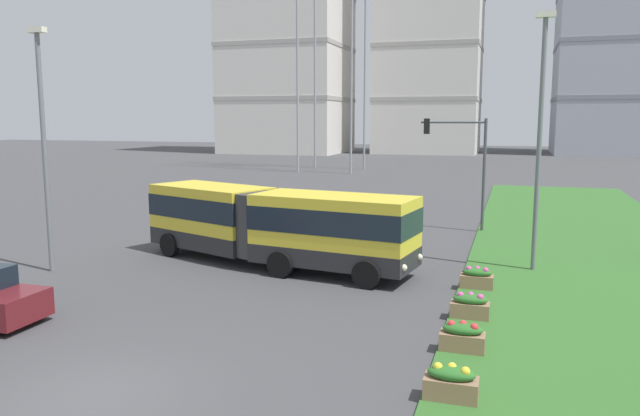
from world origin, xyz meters
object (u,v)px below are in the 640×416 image
(articulated_bus, at_px, (272,224))
(traffic_light_far_right, at_px, (463,154))
(flower_planter_1, at_px, (462,337))
(apartment_tower_westcentre, at_px, (430,24))
(streetlight_median, at_px, (540,133))
(apartment_tower_west, at_px, (287,23))
(flower_planter_0, at_px, (451,382))
(streetlight_left, at_px, (44,141))
(flower_planter_2, at_px, (470,306))
(flower_planter_3, at_px, (477,278))

(articulated_bus, distance_m, traffic_light_far_right, 12.24)
(flower_planter_1, bearing_deg, apartment_tower_westcentre, 98.37)
(streetlight_median, bearing_deg, apartment_tower_west, 116.95)
(flower_planter_0, height_order, apartment_tower_westcentre, apartment_tower_westcentre)
(streetlight_left, distance_m, apartment_tower_west, 86.95)
(traffic_light_far_right, bearing_deg, articulated_bus, -122.69)
(flower_planter_0, bearing_deg, apartment_tower_west, 112.70)
(articulated_bus, distance_m, apartment_tower_west, 86.73)
(flower_planter_2, relative_size, apartment_tower_westcentre, 0.03)
(flower_planter_3, height_order, traffic_light_far_right, traffic_light_far_right)
(articulated_bus, distance_m, flower_planter_0, 12.76)
(flower_planter_0, bearing_deg, apartment_tower_westcentre, 98.13)
(articulated_bus, xyz_separation_m, apartment_tower_west, (-29.24, 79.04, 20.48))
(articulated_bus, bearing_deg, apartment_tower_west, 110.30)
(flower_planter_3, distance_m, apartment_tower_westcentre, 89.62)
(traffic_light_far_right, xyz_separation_m, streetlight_left, (-14.22, -13.56, 1.00))
(flower_planter_1, xyz_separation_m, apartment_tower_west, (-37.20, 86.15, 21.71))
(flower_planter_1, relative_size, traffic_light_far_right, 0.19)
(flower_planter_1, xyz_separation_m, streetlight_left, (-15.70, 3.66, 4.56))
(flower_planter_1, height_order, traffic_light_far_right, traffic_light_far_right)
(articulated_bus, bearing_deg, apartment_tower_westcentre, 93.75)
(flower_planter_0, distance_m, streetlight_left, 17.57)
(traffic_light_far_right, bearing_deg, apartment_tower_westcentre, 99.16)
(flower_planter_1, distance_m, flower_planter_3, 5.94)
(flower_planter_0, distance_m, traffic_light_far_right, 20.37)
(articulated_bus, xyz_separation_m, flower_planter_2, (7.96, -4.45, -1.23))
(flower_planter_3, relative_size, apartment_tower_westcentre, 0.03)
(flower_planter_0, xyz_separation_m, apartment_tower_westcentre, (-13.52, 94.69, 21.43))
(streetlight_left, height_order, apartment_tower_westcentre, apartment_tower_westcentre)
(flower_planter_0, distance_m, flower_planter_1, 2.78)
(streetlight_median, height_order, apartment_tower_west, apartment_tower_west)
(flower_planter_3, height_order, streetlight_median, streetlight_median)
(flower_planter_2, relative_size, traffic_light_far_right, 0.19)
(articulated_bus, distance_m, flower_planter_2, 9.21)
(articulated_bus, xyz_separation_m, streetlight_median, (9.86, 2.12, 3.60))
(apartment_tower_west, bearing_deg, flower_planter_2, -65.98)
(traffic_light_far_right, bearing_deg, apartment_tower_west, 117.40)
(flower_planter_0, distance_m, apartment_tower_west, 98.81)
(flower_planter_3, bearing_deg, streetlight_left, -171.75)
(flower_planter_0, height_order, streetlight_left, streetlight_left)
(flower_planter_1, distance_m, streetlight_left, 16.76)
(flower_planter_2, xyz_separation_m, apartment_tower_westcentre, (-13.52, 89.25, 21.43))
(apartment_tower_west, bearing_deg, streetlight_left, -75.39)
(flower_planter_3, distance_m, traffic_light_far_right, 11.92)
(streetlight_median, relative_size, apartment_tower_westcentre, 0.22)
(streetlight_left, relative_size, streetlight_median, 0.95)
(articulated_bus, bearing_deg, flower_planter_2, -29.21)
(apartment_tower_west, bearing_deg, flower_planter_1, -66.64)
(flower_planter_2, xyz_separation_m, apartment_tower_west, (-37.20, 83.49, 21.71))
(traffic_light_far_right, xyz_separation_m, apartment_tower_westcentre, (-12.04, 74.69, 17.86))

